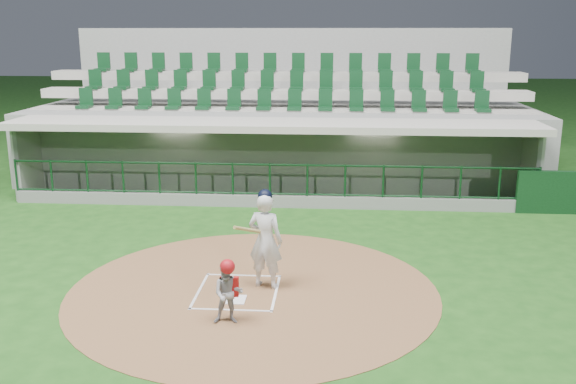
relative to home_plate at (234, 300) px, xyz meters
name	(u,v)px	position (x,y,z in m)	size (l,w,h in m)	color
ground	(240,286)	(0.00, 0.70, -0.02)	(120.00, 120.00, 0.00)	#184413
dirt_circle	(253,290)	(0.30, 0.50, -0.02)	(7.20, 7.20, 0.01)	brown
home_plate	(234,300)	(0.00, 0.00, 0.00)	(0.43, 0.43, 0.02)	white
batter_box_chalk	(237,291)	(0.00, 0.40, 0.00)	(1.55, 1.80, 0.01)	silver
dugout_structure	(280,162)	(0.13, 8.53, 0.94)	(16.40, 3.70, 3.00)	slate
seating_deck	(284,132)	(0.00, 11.61, 1.40)	(17.00, 6.72, 5.15)	gray
batter	(265,239)	(0.52, 0.71, 0.97)	(0.94, 0.96, 1.98)	silver
catcher	(228,291)	(0.06, -0.95, 0.57)	(0.56, 0.46, 1.16)	#95959A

